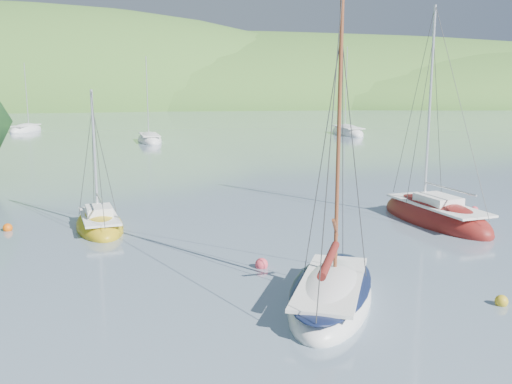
{
  "coord_description": "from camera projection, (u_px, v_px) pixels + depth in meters",
  "views": [
    {
      "loc": [
        -4.47,
        -15.36,
        6.54
      ],
      "look_at": [
        -1.73,
        8.0,
        1.99
      ],
      "focal_mm": 40.0,
      "sensor_mm": 36.0,
      "label": 1
    }
  ],
  "objects": [
    {
      "name": "ground",
      "position": [
        346.0,
        308.0,
        16.73
      ],
      "size": [
        700.0,
        700.0,
        0.0
      ],
      "primitive_type": "plane",
      "color": "slate",
      "rests_on": "ground"
    },
    {
      "name": "shoreline_hills",
      "position": [
        172.0,
        103.0,
        183.76
      ],
      "size": [
        690.0,
        135.0,
        56.0
      ],
      "color": "#3F702A",
      "rests_on": "ground"
    },
    {
      "name": "daysailer_white",
      "position": [
        331.0,
        295.0,
        17.17
      ],
      "size": [
        4.54,
        6.84,
        9.88
      ],
      "rotation": [
        0.0,
        0.0,
        -0.37
      ],
      "color": "white",
      "rests_on": "ground"
    },
    {
      "name": "sloop_red",
      "position": [
        435.0,
        218.0,
        27.03
      ],
      "size": [
        4.17,
        7.74,
        10.88
      ],
      "rotation": [
        0.0,
        0.0,
        0.23
      ],
      "color": "maroon",
      "rests_on": "ground"
    },
    {
      "name": "sailboat_yellow",
      "position": [
        100.0,
        225.0,
        25.82
      ],
      "size": [
        3.21,
        5.48,
        6.82
      ],
      "rotation": [
        0.0,
        0.0,
        0.24
      ],
      "color": "#BC9B15",
      "rests_on": "ground"
    },
    {
      "name": "distant_sloop_a",
      "position": [
        150.0,
        140.0,
        63.25
      ],
      "size": [
        3.67,
        7.44,
        10.16
      ],
      "rotation": [
        0.0,
        0.0,
        0.17
      ],
      "color": "white",
      "rests_on": "ground"
    },
    {
      "name": "distant_sloop_b",
      "position": [
        347.0,
        133.0,
        72.22
      ],
      "size": [
        3.46,
        8.48,
        11.85
      ],
      "rotation": [
        0.0,
        0.0,
        0.07
      ],
      "color": "white",
      "rests_on": "ground"
    },
    {
      "name": "distant_sloop_c",
      "position": [
        26.0,
        130.0,
        76.75
      ],
      "size": [
        4.06,
        7.3,
        9.88
      ],
      "rotation": [
        0.0,
        0.0,
        -0.25
      ],
      "color": "white",
      "rests_on": "ground"
    },
    {
      "name": "mooring_buoys",
      "position": [
        362.0,
        238.0,
        23.78
      ],
      "size": [
        26.51,
        12.18,
        0.46
      ],
      "color": "gold",
      "rests_on": "ground"
    }
  ]
}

